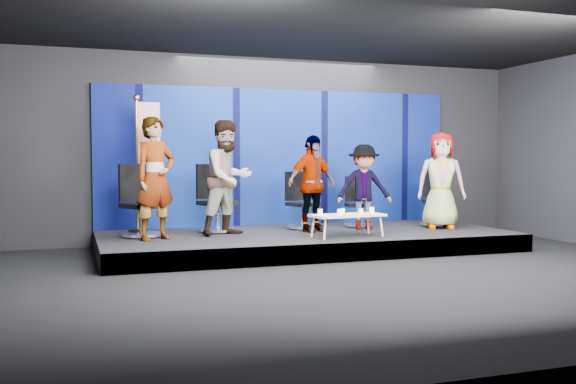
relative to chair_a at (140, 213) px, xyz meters
name	(u,v)px	position (x,y,z in m)	size (l,w,h in m)	color
ground	(371,274)	(2.80, -2.76, -0.69)	(10.00, 10.00, 0.00)	black
room_walls	(372,95)	(2.80, -2.76, 1.74)	(10.02, 8.02, 3.51)	black
riser	(307,241)	(2.80, -0.26, -0.54)	(7.00, 3.00, 0.30)	black
backdrop	(281,157)	(2.80, 1.19, 0.91)	(7.00, 0.08, 2.60)	#070952
chair_a	(140,213)	(0.00, 0.00, 0.00)	(0.91, 0.91, 1.19)	silver
panelist_a	(155,178)	(0.20, -0.47, 0.57)	(0.70, 0.46, 1.93)	black
chair_b	(215,210)	(1.31, 0.28, 0.00)	(0.88, 0.88, 1.18)	silver
panelist_b	(228,178)	(1.42, -0.22, 0.56)	(0.93, 0.72, 1.91)	black
chair_c	(301,210)	(2.90, 0.31, -0.05)	(0.74, 0.74, 1.04)	silver
panelist_c	(312,183)	(2.92, -0.19, 0.45)	(0.99, 0.41, 1.68)	black
chair_d	(357,210)	(4.02, 0.31, -0.08)	(0.62, 0.62, 0.94)	silver
panelist_d	(364,187)	(3.93, -0.18, 0.37)	(0.99, 0.57, 1.53)	black
chair_e	(436,207)	(5.51, -0.03, -0.04)	(0.80, 0.80, 1.08)	silver
panelist_e	(441,181)	(5.31, -0.49, 0.48)	(0.86, 0.56, 1.75)	black
coffee_table	(347,216)	(3.20, -1.09, -0.05)	(1.26, 0.65, 0.37)	tan
mug_a	(320,212)	(2.72, -1.09, 0.03)	(0.08, 0.08, 0.09)	white
mug_b	(340,212)	(3.01, -1.21, 0.03)	(0.08, 0.08, 0.10)	white
mug_c	(342,211)	(3.15, -1.00, 0.02)	(0.07, 0.07, 0.09)	white
mug_d	(361,211)	(3.40, -1.16, 0.02)	(0.08, 0.08, 0.09)	white
mug_e	(372,210)	(3.68, -1.00, 0.03)	(0.08, 0.08, 0.10)	white
flag_stand	(144,161)	(0.11, 0.27, 0.84)	(0.54, 0.31, 2.33)	black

